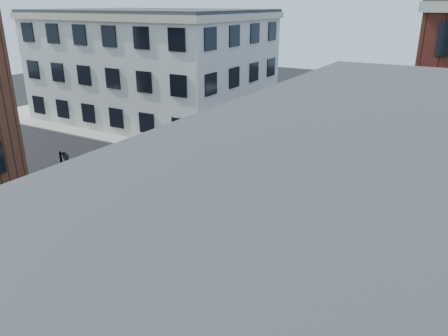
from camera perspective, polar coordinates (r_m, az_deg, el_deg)
ground at (r=26.98m, az=1.40°, el=-5.46°), size 120.00×120.00×0.00m
sidewalk_nw at (r=54.67m, az=-7.16°, el=8.13°), size 30.00×30.00×0.15m
building_nw at (r=48.64m, az=-9.19°, el=12.96°), size 22.00×16.00×11.00m
tree_near at (r=32.61m, az=22.09°, el=3.64°), size 2.69×2.69×4.49m
tree_far at (r=38.45m, az=23.55°, el=5.43°), size 2.43×2.43×4.07m
signal_pole at (r=25.15m, az=-19.82°, el=-1.66°), size 1.29×1.24×4.60m
box_truck at (r=20.31m, az=19.40°, el=-9.53°), size 9.03×3.34×4.01m
traffic_cone at (r=24.40m, az=-10.30°, el=-7.93°), size 0.44×0.44×0.72m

